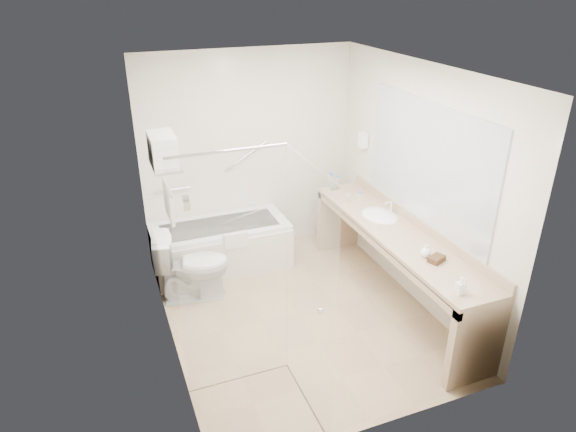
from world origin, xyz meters
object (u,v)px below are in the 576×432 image
object	(u,v)px
water_bottle_left	(359,199)
bathtub	(221,246)
vanity_counter	(395,249)
amenity_basket	(437,259)
toilet	(192,266)

from	to	relation	value
water_bottle_left	bathtub	bearing A→B (deg)	155.22
vanity_counter	water_bottle_left	distance (m)	0.77
vanity_counter	amenity_basket	xyz separation A→B (m)	(0.01, -0.65, 0.24)
bathtub	water_bottle_left	distance (m)	1.74
toilet	water_bottle_left	distance (m)	2.00
bathtub	toilet	xyz separation A→B (m)	(-0.45, -0.54, 0.11)
bathtub	vanity_counter	world-z (taller)	vanity_counter
vanity_counter	toilet	xyz separation A→B (m)	(-1.97, 0.85, -0.25)
amenity_basket	bathtub	bearing A→B (deg)	126.82
bathtub	amenity_basket	world-z (taller)	amenity_basket
water_bottle_left	toilet	bearing A→B (deg)	175.88
bathtub	vanity_counter	distance (m)	2.09
bathtub	vanity_counter	size ratio (longest dim) A/B	0.59
amenity_basket	water_bottle_left	bearing A→B (deg)	92.60
amenity_basket	water_bottle_left	xyz separation A→B (m)	(-0.06, 1.37, 0.05)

